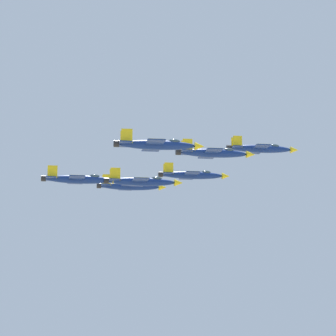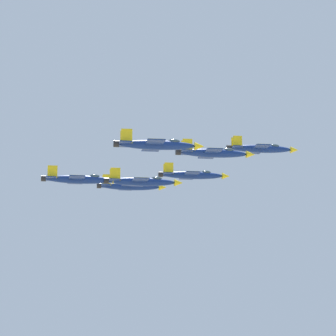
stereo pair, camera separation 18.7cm
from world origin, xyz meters
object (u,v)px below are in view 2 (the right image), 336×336
jet_slot_rear (142,181)px  jet_trailing (80,179)px  jet_left_wingman (193,175)px  jet_lead (261,149)px  jet_right_wingman (214,153)px  jet_right_outer (157,145)px  jet_left_outer (130,186)px

jet_slot_rear → jet_trailing: bearing=179.1°
jet_left_wingman → jet_trailing: 29.16m
jet_lead → jet_left_wingman: 18.00m
jet_right_wingman → jet_right_outer: 17.51m
jet_lead → jet_right_outer: bearing=-139.3°
jet_lead → jet_slot_rear: size_ratio=0.96×
jet_right_wingman → jet_lead: bearing=40.1°
jet_left_wingman → jet_left_outer: bearing=140.1°
jet_right_outer → jet_left_wingman: bearing=69.4°
jet_slot_rear → jet_right_wingman: bearing=-41.3°
jet_lead → jet_right_wingman: bearing=-139.3°
jet_lead → jet_right_wingman: jet_lead is taller
jet_trailing → jet_left_wingman: bearing=22.3°
jet_left_outer → jet_slot_rear: size_ratio=1.00×
jet_right_wingman → jet_trailing: bearing=156.7°
jet_lead → jet_slot_rear: bearing=-179.7°
jet_right_wingman → jet_right_outer: jet_right_wingman is taller
jet_lead → jet_right_outer: (-33.44, 10.14, -5.00)m
jet_lead → jet_trailing: (-21.61, 33.58, -8.00)m
jet_slot_rear → jet_trailing: 13.31m
jet_left_wingman → jet_left_outer: (2.31, 17.32, -1.16)m
jet_slot_rear → jet_lead: bearing=-0.9°
jet_right_wingman → jet_left_outer: (21.34, 29.56, -1.70)m
jet_lead → jet_left_wingman: bearing=140.0°
jet_right_wingman → jet_trailing: size_ratio=0.98×
jet_right_wingman → jet_left_outer: 36.50m
jet_left_wingman → jet_slot_rear: size_ratio=1.00×
jet_left_outer → jet_right_outer: size_ratio=0.99×
jet_lead → jet_left_wingman: size_ratio=0.97×
jet_lead → jet_left_outer: size_ratio=0.96×
jet_lead → jet_slot_rear: 27.84m
jet_right_wingman → jet_left_outer: size_ratio=0.97×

